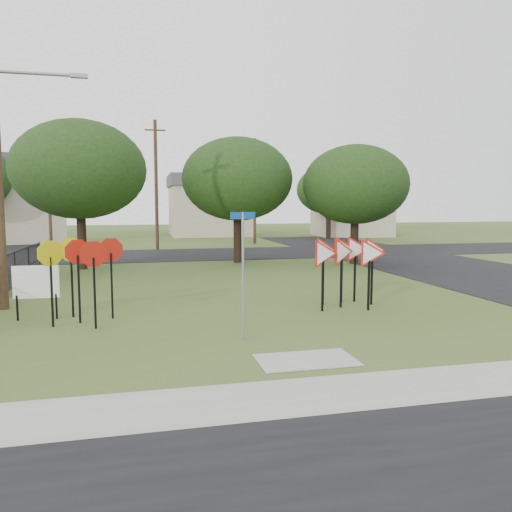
{
  "coord_description": "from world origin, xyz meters",
  "views": [
    {
      "loc": [
        -3.27,
        -11.78,
        3.16
      ],
      "look_at": [
        0.22,
        3.0,
        1.6
      ],
      "focal_mm": 35.0,
      "sensor_mm": 36.0,
      "label": 1
    }
  ],
  "objects": [
    {
      "name": "stop_sign_cluster",
      "position": [
        -4.78,
        2.13,
        1.7
      ],
      "size": [
        2.12,
        1.7,
        2.27
      ],
      "color": "black",
      "rests_on": "ground"
    },
    {
      "name": "tree_near_left",
      "position": [
        -6.0,
        14.0,
        4.86
      ],
      "size": [
        6.4,
        6.4,
        7.27
      ],
      "color": "black",
      "rests_on": "ground"
    },
    {
      "name": "street_right",
      "position": [
        12.0,
        10.0,
        0.01
      ],
      "size": [
        8.0,
        50.0,
        0.02
      ],
      "primitive_type": "cube",
      "color": "black",
      "rests_on": "ground"
    },
    {
      "name": "house_mid",
      "position": [
        4.0,
        40.0,
        3.15
      ],
      "size": [
        8.4,
        8.4,
        6.2
      ],
      "color": "beige",
      "rests_on": "ground"
    },
    {
      "name": "tree_near_mid",
      "position": [
        2.0,
        15.0,
        4.54
      ],
      "size": [
        6.0,
        6.0,
        6.8
      ],
      "color": "black",
      "rests_on": "ground"
    },
    {
      "name": "fence_run",
      "position": [
        -7.6,
        6.25,
        0.78
      ],
      "size": [
        0.05,
        11.55,
        1.5
      ],
      "color": "black",
      "rests_on": "ground"
    },
    {
      "name": "ground",
      "position": [
        0.0,
        0.0,
        0.0
      ],
      "size": [
        140.0,
        140.0,
        0.0
      ],
      "primitive_type": "plane",
      "color": "#39531F"
    },
    {
      "name": "tree_near_right",
      "position": [
        8.0,
        13.0,
        4.22
      ],
      "size": [
        5.6,
        5.6,
        6.33
      ],
      "color": "black",
      "rests_on": "ground"
    },
    {
      "name": "house_left",
      "position": [
        -14.0,
        34.0,
        3.65
      ],
      "size": [
        10.58,
        8.88,
        7.2
      ],
      "color": "beige",
      "rests_on": "ground"
    },
    {
      "name": "street_name_sign",
      "position": [
        -0.92,
        -0.52,
        1.72
      ],
      "size": [
        0.61,
        0.15,
        3.0
      ],
      "color": "gray",
      "rests_on": "ground"
    },
    {
      "name": "planting_strip",
      "position": [
        0.0,
        -5.4,
        0.01
      ],
      "size": [
        30.0,
        0.8,
        0.02
      ],
      "primitive_type": "cube",
      "color": "#39531F",
      "rests_on": "ground"
    },
    {
      "name": "far_pole_b",
      "position": [
        6.0,
        28.0,
        4.35
      ],
      "size": [
        1.4,
        0.24,
        8.5
      ],
      "color": "#493522",
      "rests_on": "ground"
    },
    {
      "name": "street_far",
      "position": [
        0.0,
        20.0,
        0.01
      ],
      "size": [
        60.0,
        8.0,
        0.02
      ],
      "primitive_type": "cube",
      "color": "black",
      "rests_on": "ground"
    },
    {
      "name": "far_pole_c",
      "position": [
        -10.0,
        30.0,
        4.6
      ],
      "size": [
        1.4,
        0.24,
        9.0
      ],
      "color": "#493522",
      "rests_on": "ground"
    },
    {
      "name": "house_right",
      "position": [
        18.0,
        36.0,
        3.65
      ],
      "size": [
        8.3,
        8.3,
        7.2
      ],
      "color": "beige",
      "rests_on": "ground"
    },
    {
      "name": "far_pole_a",
      "position": [
        -2.0,
        24.0,
        4.6
      ],
      "size": [
        1.4,
        0.24,
        9.0
      ],
      "color": "#493522",
      "rests_on": "ground"
    },
    {
      "name": "yield_sign_cluster",
      "position": [
        3.03,
        2.59,
        1.63
      ],
      "size": [
        2.83,
        1.63,
        2.21
      ],
      "color": "black",
      "rests_on": "ground"
    },
    {
      "name": "curb_pad",
      "position": [
        0.0,
        -2.4,
        0.01
      ],
      "size": [
        2.0,
        1.2,
        0.02
      ],
      "primitive_type": "cube",
      "color": "gray",
      "rests_on": "ground"
    },
    {
      "name": "sidewalk",
      "position": [
        0.0,
        -4.2,
        0.01
      ],
      "size": [
        30.0,
        1.6,
        0.02
      ],
      "primitive_type": "cube",
      "color": "gray",
      "rests_on": "ground"
    },
    {
      "name": "info_board",
      "position": [
        -6.04,
        2.77,
        1.0
      ],
      "size": [
        1.21,
        0.05,
        1.51
      ],
      "color": "black",
      "rests_on": "ground"
    },
    {
      "name": "tree_far_right",
      "position": [
        14.0,
        32.0,
        4.54
      ],
      "size": [
        6.0,
        6.0,
        6.8
      ],
      "color": "black",
      "rests_on": "ground"
    }
  ]
}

